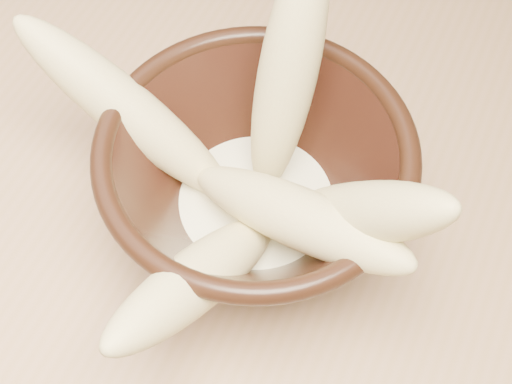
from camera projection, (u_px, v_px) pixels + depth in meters
table at (293, 195)px, 0.71m from camera, size 1.20×0.80×0.75m
bowl at (256, 185)px, 0.54m from camera, size 0.23×0.23×0.13m
milk_puddle at (256, 205)px, 0.56m from camera, size 0.13×0.13×0.02m
banana_upright at (287, 75)px, 0.50m from camera, size 0.04×0.12×0.21m
banana_left at (128, 111)px, 0.53m from camera, size 0.19×0.05×0.15m
banana_right at (358, 213)px, 0.47m from camera, size 0.15×0.08×0.17m
banana_across at (296, 216)px, 0.49m from camera, size 0.20×0.08×0.10m
banana_front at (198, 278)px, 0.47m from camera, size 0.08×0.19×0.13m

